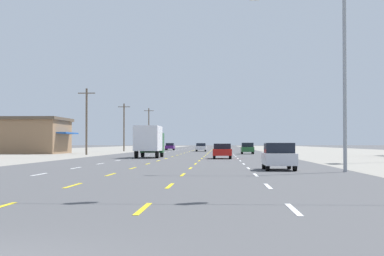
{
  "coord_description": "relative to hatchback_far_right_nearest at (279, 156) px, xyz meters",
  "views": [
    {
      "loc": [
        3.56,
        -7.17,
        1.55
      ],
      "look_at": [
        -0.4,
        77.4,
        3.6
      ],
      "focal_mm": 56.79,
      "sensor_mm": 36.0,
      "label": 1
    }
  ],
  "objects": [
    {
      "name": "signal_span_wire",
      "position": [
        -7.01,
        -16.04,
        4.62
      ],
      "size": [
        27.33,
        0.53,
        8.94
      ],
      "color": "brown",
      "rests_on": "ground"
    },
    {
      "name": "sedan_far_left_farther",
      "position": [
        -13.69,
        90.23,
        -0.03
      ],
      "size": [
        1.8,
        4.5,
        1.46
      ],
      "color": "#4C196B",
      "rests_on": "ground"
    },
    {
      "name": "sedan_center_turn_far",
      "position": [
        -6.72,
        72.11,
        -0.03
      ],
      "size": [
        1.8,
        4.5,
        1.46
      ],
      "color": "silver",
      "rests_on": "ground"
    },
    {
      "name": "streetlight_right_row_0",
      "position": [
        2.69,
        -2.19,
        4.91
      ],
      "size": [
        5.12,
        0.26,
        9.63
      ],
      "color": "gray",
      "rests_on": "ground"
    },
    {
      "name": "utility_pole_left_row_2",
      "position": [
        -20.64,
        73.7,
        3.7
      ],
      "size": [
        2.2,
        0.26,
        8.59
      ],
      "color": "brown",
      "rests_on": "ground"
    },
    {
      "name": "lane_markings",
      "position": [
        -6.87,
        77.09,
        -0.78
      ],
      "size": [
        10.64,
        227.6,
        0.01
      ],
      "color": "white",
      "rests_on": "ground"
    },
    {
      "name": "ground_plane",
      "position": [
        -6.87,
        38.59,
        -0.78
      ],
      "size": [
        572.0,
        572.0,
        0.0
      ],
      "primitive_type": "plane",
      "color": "#4C4C4F"
    },
    {
      "name": "hatchback_far_right_midfar",
      "position": [
        0.37,
        48.47,
        0.0
      ],
      "size": [
        1.72,
        3.9,
        1.54
      ],
      "color": "#235B2D",
      "rests_on": "ground"
    },
    {
      "name": "utility_pole_left_row_3",
      "position": [
        -19.95,
        105.68,
        4.2
      ],
      "size": [
        2.2,
        0.26,
        9.57
      ],
      "color": "brown",
      "rests_on": "ground"
    },
    {
      "name": "storefront_left_row_2",
      "position": [
        -31.76,
        50.64,
        1.79
      ],
      "size": [
        13.85,
        11.06,
        5.1
      ],
      "color": "#8C6B4C",
      "rests_on": "ground"
    },
    {
      "name": "hatchback_far_right_nearest",
      "position": [
        0.0,
        0.0,
        0.0
      ],
      "size": [
        1.72,
        3.9,
        1.54
      ],
      "color": "silver",
      "rests_on": "ground"
    },
    {
      "name": "utility_pole_left_row_1",
      "position": [
        -20.28,
        41.56,
        3.63
      ],
      "size": [
        2.2,
        0.26,
        8.44
      ],
      "color": "brown",
      "rests_on": "ground"
    },
    {
      "name": "box_truck_inner_left_mid",
      "position": [
        -10.61,
        27.36,
        1.05
      ],
      "size": [
        2.4,
        7.2,
        3.23
      ],
      "color": "#235B2D",
      "rests_on": "ground"
    },
    {
      "name": "sedan_inner_right_near",
      "position": [
        -3.13,
        24.28,
        -0.03
      ],
      "size": [
        1.8,
        4.5,
        1.46
      ],
      "color": "red",
      "rests_on": "ground"
    }
  ]
}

